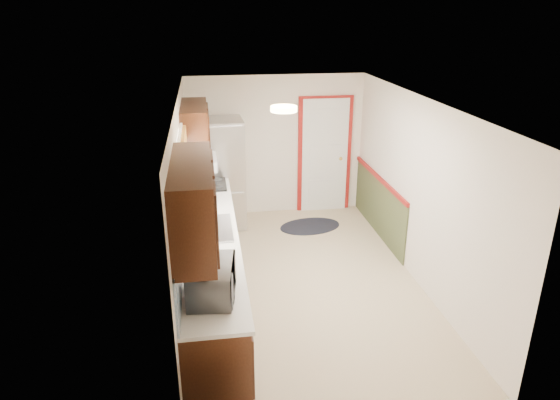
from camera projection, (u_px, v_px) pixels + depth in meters
name	position (u px, v px, depth m)	size (l,w,h in m)	color
room_shell	(305.00, 198.00, 6.24)	(3.20, 5.20, 2.52)	#C2AF89
kitchen_run	(207.00, 242.00, 5.94)	(0.63, 4.00, 2.20)	#36190C
back_wall_trim	(336.00, 166.00, 8.53)	(1.12, 2.30, 2.08)	maroon
ceiling_fixture	(284.00, 109.00, 5.59)	(0.30, 0.30, 0.06)	#FFD88C
microwave	(212.00, 277.00, 4.51)	(0.60, 0.33, 0.41)	white
refrigerator	(221.00, 174.00, 8.10)	(0.77, 0.76, 1.79)	#B7B7BC
rug	(310.00, 226.00, 8.33)	(1.03, 0.66, 0.01)	black
cooktop	(208.00, 184.00, 7.45)	(0.54, 0.65, 0.02)	black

